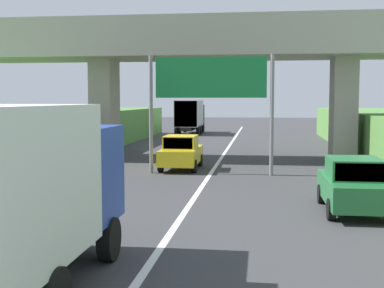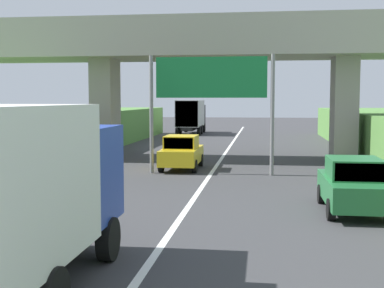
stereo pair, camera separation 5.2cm
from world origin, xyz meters
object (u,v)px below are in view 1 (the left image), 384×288
object	(u,v)px
truck_black	(190,115)
construction_barrel_2	(381,187)
car_yellow	(181,152)
overhead_highway_sign	(211,86)
construction_barrel_3	(357,167)
car_green	(353,185)
truck_blue	(2,196)

from	to	relation	value
truck_black	construction_barrel_2	size ratio (longest dim) A/B	8.11
truck_black	car_yellow	world-z (taller)	truck_black
overhead_highway_sign	car_yellow	xyz separation A→B (m)	(-1.64, 1.56, -3.31)
overhead_highway_sign	truck_black	bearing A→B (deg)	99.58
car_yellow	construction_barrel_2	bearing A→B (deg)	-41.04
car_yellow	construction_barrel_3	bearing A→B (deg)	-11.24
truck_black	construction_barrel_2	xyz separation A→B (m)	(11.37, -34.07, -1.47)
truck_black	car_green	bearing A→B (deg)	-74.49
truck_blue	car_yellow	xyz separation A→B (m)	(0.26, 17.86, -1.08)
overhead_highway_sign	car_yellow	size ratio (longest dim) A/B	1.43
car_yellow	car_green	bearing A→B (deg)	-53.41
truck_blue	construction_barrel_2	size ratio (longest dim) A/B	8.11
car_green	truck_blue	bearing A→B (deg)	-129.66
overhead_highway_sign	truck_blue	world-z (taller)	overhead_highway_sign
truck_black	construction_barrel_2	bearing A→B (deg)	-71.55
truck_blue	car_yellow	distance (m)	17.89
overhead_highway_sign	construction_barrel_2	size ratio (longest dim) A/B	6.53
truck_black	construction_barrel_2	distance (m)	35.95
construction_barrel_3	car_green	bearing A→B (deg)	-101.06
truck_black	construction_barrel_3	distance (m)	30.87
car_green	construction_barrel_2	size ratio (longest dim) A/B	4.56
truck_blue	construction_barrel_2	world-z (taller)	truck_blue
car_yellow	truck_black	bearing A→B (deg)	96.72
truck_black	car_yellow	distance (m)	27.15
overhead_highway_sign	car_yellow	world-z (taller)	overhead_highway_sign
truck_black	construction_barrel_2	world-z (taller)	truck_black
truck_black	overhead_highway_sign	bearing A→B (deg)	-80.42
overhead_highway_sign	truck_blue	size ratio (longest dim) A/B	0.81
truck_blue	car_yellow	bearing A→B (deg)	89.15
overhead_highway_sign	car_green	bearing A→B (deg)	-55.77
truck_black	car_green	world-z (taller)	truck_black
car_yellow	construction_barrel_3	distance (m)	8.52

